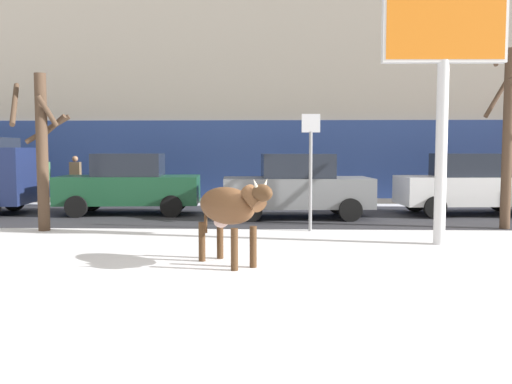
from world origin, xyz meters
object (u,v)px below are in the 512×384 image
car_darkgreen_sedan (129,184)px  bare_tree_left_lot (41,146)px  pedestrian_near_billboard (76,180)px  bare_tree_right_lot (507,131)px  car_white_sedan (470,185)px  cow_brown (229,208)px  car_grey_sedan (297,186)px  pedestrian_far_left (44,180)px  street_sign (311,162)px  billboard (444,34)px

car_darkgreen_sedan → bare_tree_left_lot: (-1.21, -3.49, 1.16)m
pedestrian_near_billboard → bare_tree_right_lot: size_ratio=0.36×
car_white_sedan → car_darkgreen_sedan: bearing=-179.2°
cow_brown → car_grey_sedan: car_grey_sedan is taller
car_grey_sedan → bare_tree_left_lot: (-6.28, -2.70, 1.16)m
bare_tree_right_lot → pedestrian_far_left: bearing=159.0°
pedestrian_far_left → bare_tree_right_lot: size_ratio=0.36×
car_darkgreen_sedan → pedestrian_near_billboard: 3.54m
pedestrian_near_billboard → pedestrian_far_left: size_ratio=1.00×
bare_tree_left_lot → car_grey_sedan: bearing=23.3°
bare_tree_right_lot → street_sign: 4.94m
cow_brown → pedestrian_far_left: 12.28m
cow_brown → car_darkgreen_sedan: size_ratio=0.40×
pedestrian_near_billboard → street_sign: size_ratio=0.61×
cow_brown → bare_tree_right_lot: (6.48, 4.59, 1.42)m
car_white_sedan → bare_tree_right_lot: bare_tree_right_lot is taller
car_grey_sedan → pedestrian_far_left: bearing=159.5°
car_grey_sedan → bare_tree_right_lot: size_ratio=0.89×
billboard → pedestrian_near_billboard: billboard is taller
billboard → street_sign: 4.11m
billboard → bare_tree_left_lot: (-9.08, 1.67, -2.25)m
car_white_sedan → street_sign: bearing=-144.9°
cow_brown → street_sign: 4.41m
cow_brown → bare_tree_left_lot: 6.34m
billboard → street_sign: bearing=145.0°
pedestrian_far_left → car_darkgreen_sedan: bearing=-34.2°
car_grey_sedan → street_sign: (0.23, -2.57, 0.76)m
pedestrian_far_left → pedestrian_near_billboard: bearing=0.0°
car_grey_sedan → bare_tree_left_lot: size_ratio=1.14×
cow_brown → car_grey_sedan: 6.76m
billboard → bare_tree_right_lot: 3.78m
car_white_sedan → bare_tree_right_lot: 3.33m
bare_tree_left_lot → bare_tree_right_lot: bearing=3.4°
car_white_sedan → pedestrian_far_left: (-13.92, 2.32, -0.03)m
pedestrian_near_billboard → bare_tree_right_lot: (12.68, -5.28, 1.54)m
car_darkgreen_sedan → bare_tree_right_lot: 10.63m
car_grey_sedan → pedestrian_far_left: car_grey_sedan is taller
car_darkgreen_sedan → car_grey_sedan: bearing=-8.9°
bare_tree_left_lot → bare_tree_right_lot: (11.35, 0.68, 0.35)m
billboard → car_grey_sedan: size_ratio=1.29×
car_darkgreen_sedan → pedestrian_far_left: car_darkgreen_sedan is taller
car_darkgreen_sedan → car_white_sedan: size_ratio=1.00×
cow_brown → car_white_sedan: size_ratio=0.40×
car_darkgreen_sedan → bare_tree_right_lot: (10.14, -2.81, 1.51)m
pedestrian_far_left → street_sign: bearing=-33.1°
car_white_sedan → bare_tree_left_lot: bare_tree_left_lot is taller
car_darkgreen_sedan → street_sign: bearing=-32.4°
car_darkgreen_sedan → bare_tree_left_lot: size_ratio=1.14×
pedestrian_near_billboard → street_sign: bearing=-36.7°
pedestrian_far_left → billboard: bearing=-33.6°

